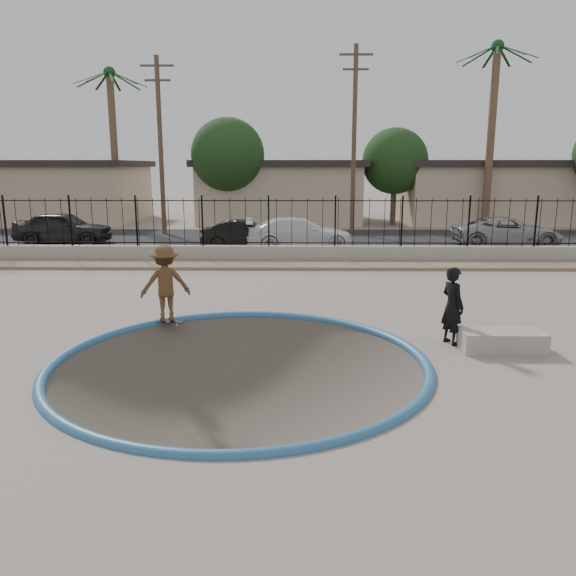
# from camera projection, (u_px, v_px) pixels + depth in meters

# --- Properties ---
(ground) EXTENTS (120.00, 120.00, 2.20)m
(ground) POSITION_uv_depth(u_px,v_px,m) (271.00, 281.00, 23.30)
(ground) COLOR gray
(ground) RESTS_ON ground
(bowl_pit) EXTENTS (6.84, 6.84, 1.80)m
(bowl_pit) POSITION_uv_depth(u_px,v_px,m) (240.00, 363.00, 10.37)
(bowl_pit) COLOR #494138
(bowl_pit) RESTS_ON ground
(coping_ring) EXTENTS (7.04, 7.04, 0.20)m
(coping_ring) POSITION_uv_depth(u_px,v_px,m) (240.00, 363.00, 10.37)
(coping_ring) COLOR #2D6592
(coping_ring) RESTS_ON ground
(rock_strip) EXTENTS (42.00, 1.60, 0.11)m
(rock_strip) POSITION_uv_depth(u_px,v_px,m) (268.00, 265.00, 20.32)
(rock_strip) COLOR #987E64
(rock_strip) RESTS_ON ground
(retaining_wall) EXTENTS (42.00, 0.45, 0.60)m
(retaining_wall) POSITION_uv_depth(u_px,v_px,m) (269.00, 254.00, 21.34)
(retaining_wall) COLOR gray
(retaining_wall) RESTS_ON ground
(fence) EXTENTS (40.00, 0.04, 1.80)m
(fence) POSITION_uv_depth(u_px,v_px,m) (269.00, 222.00, 21.08)
(fence) COLOR black
(fence) RESTS_ON retaining_wall
(street) EXTENTS (90.00, 8.00, 0.04)m
(street) POSITION_uv_depth(u_px,v_px,m) (275.00, 239.00, 27.95)
(street) COLOR black
(street) RESTS_ON ground
(house_west) EXTENTS (11.60, 8.60, 3.90)m
(house_west) POSITION_uv_depth(u_px,v_px,m) (54.00, 191.00, 37.02)
(house_west) COLOR tan
(house_west) RESTS_ON ground
(house_center) EXTENTS (10.60, 8.60, 3.90)m
(house_center) POSITION_uv_depth(u_px,v_px,m) (280.00, 191.00, 36.81)
(house_center) COLOR tan
(house_center) RESTS_ON ground
(house_east) EXTENTS (12.60, 8.60, 3.90)m
(house_east) POSITION_uv_depth(u_px,v_px,m) (494.00, 191.00, 36.62)
(house_east) COLOR tan
(house_east) RESTS_ON ground
(palm_mid) EXTENTS (2.30, 2.30, 9.30)m
(palm_mid) POSITION_uv_depth(u_px,v_px,m) (112.00, 112.00, 33.50)
(palm_mid) COLOR brown
(palm_mid) RESTS_ON ground
(palm_right) EXTENTS (2.30, 2.30, 10.30)m
(palm_right) POSITION_uv_depth(u_px,v_px,m) (494.00, 97.00, 31.11)
(palm_right) COLOR brown
(palm_right) RESTS_ON ground
(utility_pole_left) EXTENTS (1.70, 0.24, 9.00)m
(utility_pole_left) POSITION_uv_depth(u_px,v_px,m) (160.00, 143.00, 28.98)
(utility_pole_left) COLOR #473323
(utility_pole_left) RESTS_ON ground
(utility_pole_mid) EXTENTS (1.70, 0.24, 9.50)m
(utility_pole_mid) POSITION_uv_depth(u_px,v_px,m) (354.00, 138.00, 28.79)
(utility_pole_mid) COLOR #473323
(utility_pole_mid) RESTS_ON ground
(street_tree_left) EXTENTS (4.32, 4.32, 6.36)m
(street_tree_left) POSITION_uv_depth(u_px,v_px,m) (228.00, 155.00, 32.96)
(street_tree_left) COLOR #473323
(street_tree_left) RESTS_ON ground
(street_tree_mid) EXTENTS (3.96, 3.96, 5.83)m
(street_tree_mid) POSITION_uv_depth(u_px,v_px,m) (395.00, 161.00, 33.87)
(street_tree_mid) COLOR #473323
(street_tree_mid) RESTS_ON ground
(skater) EXTENTS (1.27, 0.97, 1.73)m
(skater) POSITION_uv_depth(u_px,v_px,m) (165.00, 287.00, 12.75)
(skater) COLOR brown
(skater) RESTS_ON ground
(skateboard) EXTENTS (0.77, 0.25, 0.07)m
(skateboard) POSITION_uv_depth(u_px,v_px,m) (167.00, 322.00, 12.92)
(skateboard) COLOR black
(skateboard) RESTS_ON ground
(videographer) EXTENTS (0.59, 0.69, 1.59)m
(videographer) POSITION_uv_depth(u_px,v_px,m) (452.00, 306.00, 11.37)
(videographer) COLOR black
(videographer) RESTS_ON ground
(concrete_ledge) EXTENTS (1.60, 0.70, 0.40)m
(concrete_ledge) POSITION_uv_depth(u_px,v_px,m) (502.00, 341.00, 11.05)
(concrete_ledge) COLOR #9E9A8C
(concrete_ledge) RESTS_ON ground
(car_a) EXTENTS (4.35, 1.77, 1.48)m
(car_a) POSITION_uv_depth(u_px,v_px,m) (63.00, 228.00, 25.96)
(car_a) COLOR #232225
(car_a) RESTS_ON street
(car_b) EXTENTS (3.73, 1.38, 1.22)m
(car_b) POSITION_uv_depth(u_px,v_px,m) (245.00, 235.00, 24.38)
(car_b) COLOR black
(car_b) RESTS_ON street
(car_c) EXTENTS (4.83, 2.31, 1.36)m
(car_c) POSITION_uv_depth(u_px,v_px,m) (300.00, 233.00, 24.26)
(car_c) COLOR white
(car_c) RESTS_ON street
(car_d) EXTENTS (4.75, 2.24, 1.31)m
(car_d) POSITION_uv_depth(u_px,v_px,m) (508.00, 232.00, 25.00)
(car_d) COLOR #92959B
(car_d) RESTS_ON street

